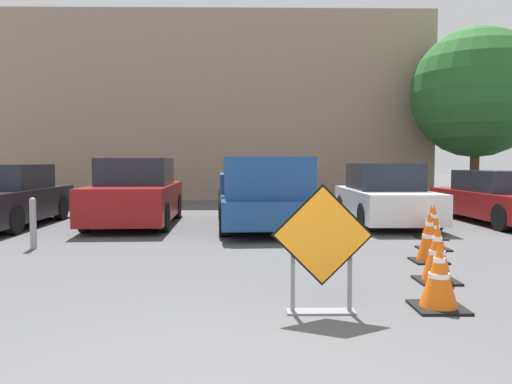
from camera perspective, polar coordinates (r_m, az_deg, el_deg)
name	(u,v)px	position (r m, az deg, el deg)	size (l,w,h in m)	color
ground_plane	(237,221)	(12.89, -2.23, -3.31)	(96.00, 96.00, 0.00)	#4C4C4F
road_closed_sign	(322,246)	(5.03, 7.57, -6.17)	(1.02, 0.20, 1.31)	black
traffic_cone_nearest	(439,277)	(5.56, 20.18, -9.08)	(0.52, 0.52, 0.69)	black
traffic_cone_second	(437,254)	(6.77, 19.99, -6.63)	(0.50, 0.50, 0.74)	black
traffic_cone_third	(429,237)	(8.05, 19.18, -4.87)	(0.50, 0.50, 0.78)	black
traffic_cone_fourth	(434,227)	(9.20, 19.66, -3.84)	(0.50, 0.50, 0.79)	black
traffic_cone_fifth	(431,222)	(10.47, 19.40, -3.29)	(0.52, 0.52, 0.67)	black
parked_car_second	(4,198)	(13.12, -26.84, -0.61)	(1.91, 4.35, 1.46)	black
parked_car_third	(136,194)	(12.40, -13.56, -0.26)	(2.00, 4.27, 1.61)	maroon
pickup_truck	(262,196)	(11.43, 0.75, -0.46)	(2.25, 5.24, 1.62)	navy
parked_car_fourth	(384,197)	(12.58, 14.45, -0.51)	(1.77, 4.01, 1.48)	white
parked_car_fifth	(503,199)	(13.84, 26.43, -0.68)	(2.05, 4.73, 1.31)	maroon
bollard_nearest	(33,222)	(9.58, -24.13, -3.11)	(0.12, 0.12, 0.90)	gray
building_facade_backdrop	(205,112)	(22.19, -5.88, 9.13)	(18.47, 5.00, 7.43)	gray
street_tree_behind_lot	(476,93)	(19.79, 23.89, 10.31)	(4.60, 4.60, 6.28)	#513823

